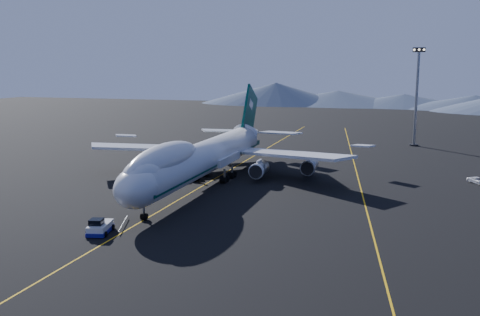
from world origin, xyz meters
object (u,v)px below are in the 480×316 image
(boeing_747, at_px, (205,156))
(service_van, at_px, (478,180))
(floodlight_mast, at_px, (416,97))
(pushback_tug, at_px, (100,228))

(boeing_747, xyz_separation_m, service_van, (53.09, 17.72, -5.19))
(floodlight_mast, bearing_deg, boeing_747, -120.74)
(pushback_tug, relative_size, service_van, 1.26)
(boeing_747, relative_size, pushback_tug, 12.85)
(boeing_747, xyz_separation_m, pushback_tug, (-2.94, -34.41, -5.10))
(service_van, bearing_deg, boeing_747, 161.55)
(boeing_747, distance_m, floodlight_mast, 80.86)
(pushback_tug, distance_m, service_van, 76.53)
(service_van, bearing_deg, floodlight_mast, 66.26)
(pushback_tug, bearing_deg, floodlight_mast, 53.95)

